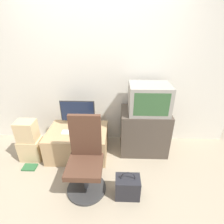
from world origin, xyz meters
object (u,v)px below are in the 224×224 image
Objects in this scene: office_chair at (85,162)px; book at (30,167)px; main_monitor at (78,113)px; mouse at (89,133)px; crt_tv at (149,99)px; keyboard at (74,132)px; cardboard_box_lower at (31,149)px; handbag at (127,187)px.

office_chair reaches higher than book.
office_chair is at bearing -17.21° from book.
book is at bearing -139.59° from main_monitor.
crt_tv is (0.89, 0.20, 0.49)m from mouse.
crt_tv is (1.12, 0.18, 0.49)m from keyboard.
cardboard_box_lower is (-0.94, 0.50, -0.23)m from office_chair.
crt_tv reaches higher than cardboard_box_lower.
main_monitor is at bearing 82.69° from keyboard.
mouse is (0.20, -0.26, -0.19)m from main_monitor.
main_monitor is 1.06m from book.
office_chair is at bearing -137.46° from crt_tv.
crt_tv is at bearing 8.68° from cardboard_box_lower.
main_monitor is 8.25× the size of mouse.
office_chair reaches higher than cardboard_box_lower.
office_chair reaches higher than keyboard.
cardboard_box_lower is 1.75× the size of book.
cardboard_box_lower is at bearing 152.11° from office_chair.
crt_tv is 1.71× the size of cardboard_box_lower.
cardboard_box_lower reaches higher than book.
main_monitor is at bearing 25.71° from cardboard_box_lower.
handbag is at bearing -14.55° from office_chair.
cardboard_box_lower is at bearing 156.53° from handbag.
book is (-1.74, -0.49, -0.91)m from crt_tv.
main_monitor reaches higher than handbag.
cardboard_box_lower is at bearing -171.32° from crt_tv.
mouse reaches higher than cardboard_box_lower.
crt_tv is 1.24m from handbag.
keyboard is 0.81m from book.
crt_tv is at bearing 15.80° from book.
office_chair is (0.28, -0.60, -0.03)m from keyboard.
office_chair is 1.02m from book.
office_chair is at bearing -27.89° from cardboard_box_lower.
crt_tv is at bearing 9.00° from keyboard.
mouse reaches higher than book.
handbag is (1.46, -0.63, -0.03)m from cardboard_box_lower.
keyboard is (-0.03, -0.24, -0.20)m from main_monitor.
handbag is at bearing -51.71° from main_monitor.
handbag is (0.76, -0.97, -0.49)m from main_monitor.
cardboard_box_lower is (-1.79, -0.27, -0.75)m from crt_tv.
handbag reaches higher than cardboard_box_lower.
keyboard is 1.82× the size of book.
main_monitor is 2.75× the size of book.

